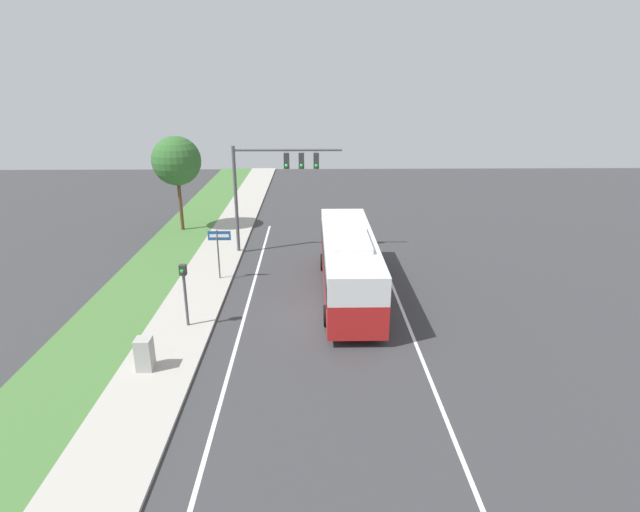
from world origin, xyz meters
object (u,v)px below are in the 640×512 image
object	(u,v)px
signal_gantry	(272,175)
pedestrian_signal	(184,285)
bus	(349,261)
utility_cabinet	(145,354)
street_sign	(219,245)

from	to	relation	value
signal_gantry	pedestrian_signal	xyz separation A→B (m)	(-3.01, -9.93, -2.79)
bus	pedestrian_signal	world-z (taller)	bus
bus	signal_gantry	xyz separation A→B (m)	(-4.09, 6.46, 3.01)
bus	utility_cabinet	distance (m)	10.47
signal_gantry	utility_cabinet	distance (m)	14.44
bus	signal_gantry	world-z (taller)	signal_gantry
utility_cabinet	bus	bearing A→B (deg)	41.45
bus	pedestrian_signal	xyz separation A→B (m)	(-7.10, -3.47, 0.21)
pedestrian_signal	utility_cabinet	xyz separation A→B (m)	(-0.72, -3.43, -1.23)
bus	signal_gantry	distance (m)	8.22
pedestrian_signal	street_sign	world-z (taller)	pedestrian_signal
signal_gantry	pedestrian_signal	size ratio (longest dim) A/B	2.26
signal_gantry	utility_cabinet	world-z (taller)	signal_gantry
signal_gantry	pedestrian_signal	bearing A→B (deg)	-106.85
signal_gantry	street_sign	distance (m)	5.90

